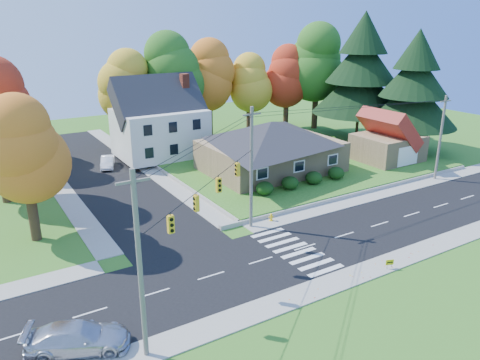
# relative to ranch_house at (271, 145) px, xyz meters

# --- Properties ---
(ground) EXTENTS (120.00, 120.00, 0.00)m
(ground) POSITION_rel_ranch_house_xyz_m (-8.00, -16.00, -3.27)
(ground) COLOR #3D7923
(road_main) EXTENTS (90.00, 8.00, 0.02)m
(road_main) POSITION_rel_ranch_house_xyz_m (-8.00, -16.00, -3.26)
(road_main) COLOR black
(road_main) RESTS_ON ground
(road_cross) EXTENTS (8.00, 44.00, 0.02)m
(road_cross) POSITION_rel_ranch_house_xyz_m (-16.00, 10.00, -3.25)
(road_cross) COLOR black
(road_cross) RESTS_ON ground
(sidewalk_north) EXTENTS (90.00, 2.00, 0.08)m
(sidewalk_north) POSITION_rel_ranch_house_xyz_m (-8.00, -11.00, -3.23)
(sidewalk_north) COLOR #9C9A90
(sidewalk_north) RESTS_ON ground
(sidewalk_south) EXTENTS (90.00, 2.00, 0.08)m
(sidewalk_south) POSITION_rel_ranch_house_xyz_m (-8.00, -21.00, -3.23)
(sidewalk_south) COLOR #9C9A90
(sidewalk_south) RESTS_ON ground
(lawn) EXTENTS (30.00, 30.00, 0.50)m
(lawn) POSITION_rel_ranch_house_xyz_m (5.00, 5.00, -3.02)
(lawn) COLOR #3D7923
(lawn) RESTS_ON ground
(ranch_house) EXTENTS (14.60, 10.60, 5.40)m
(ranch_house) POSITION_rel_ranch_house_xyz_m (0.00, 0.00, 0.00)
(ranch_house) COLOR tan
(ranch_house) RESTS_ON lawn
(colonial_house) EXTENTS (10.40, 8.40, 9.60)m
(colonial_house) POSITION_rel_ranch_house_xyz_m (-7.96, 12.00, 1.32)
(colonial_house) COLOR silver
(colonial_house) RESTS_ON lawn
(garage) EXTENTS (7.30, 6.30, 4.60)m
(garage) POSITION_rel_ranch_house_xyz_m (14.00, -4.01, -0.42)
(garage) COLOR tan
(garage) RESTS_ON lawn
(hedge_row) EXTENTS (10.70, 1.70, 1.27)m
(hedge_row) POSITION_rel_ranch_house_xyz_m (-0.50, -6.20, -2.13)
(hedge_row) COLOR #163A10
(hedge_row) RESTS_ON lawn
(traffic_infrastructure) EXTENTS (38.10, 10.66, 10.00)m
(traffic_infrastructure) POSITION_rel_ranch_house_xyz_m (-8.15, -14.65, 1.88)
(traffic_infrastructure) COLOR #666059
(traffic_infrastructure) RESTS_ON ground
(tree_lot_0) EXTENTS (6.72, 6.72, 12.51)m
(tree_lot_0) POSITION_rel_ranch_house_xyz_m (-10.00, 18.00, 5.04)
(tree_lot_0) COLOR #3F2A19
(tree_lot_0) RESTS_ON lawn
(tree_lot_1) EXTENTS (7.84, 7.84, 14.60)m
(tree_lot_1) POSITION_rel_ranch_house_xyz_m (-4.00, 17.00, 6.35)
(tree_lot_1) COLOR #3F2A19
(tree_lot_1) RESTS_ON lawn
(tree_lot_2) EXTENTS (7.28, 7.28, 13.56)m
(tree_lot_2) POSITION_rel_ranch_house_xyz_m (2.00, 18.00, 5.70)
(tree_lot_2) COLOR #3F2A19
(tree_lot_2) RESTS_ON lawn
(tree_lot_3) EXTENTS (6.16, 6.16, 11.47)m
(tree_lot_3) POSITION_rel_ranch_house_xyz_m (8.00, 17.00, 4.39)
(tree_lot_3) COLOR #3F2A19
(tree_lot_3) RESTS_ON lawn
(tree_lot_4) EXTENTS (6.72, 6.72, 12.51)m
(tree_lot_4) POSITION_rel_ranch_house_xyz_m (14.00, 16.00, 5.04)
(tree_lot_4) COLOR #3F2A19
(tree_lot_4) RESTS_ON lawn
(tree_lot_5) EXTENTS (8.40, 8.40, 15.64)m
(tree_lot_5) POSITION_rel_ranch_house_xyz_m (18.00, 14.00, 7.00)
(tree_lot_5) COLOR #3F2A19
(tree_lot_5) RESTS_ON lawn
(conifer_east_a) EXTENTS (12.80, 12.80, 16.96)m
(conifer_east_a) POSITION_rel_ranch_house_xyz_m (19.00, 6.00, 6.12)
(conifer_east_a) COLOR #3F2A19
(conifer_east_a) RESTS_ON lawn
(conifer_east_b) EXTENTS (11.20, 11.20, 14.84)m
(conifer_east_b) POSITION_rel_ranch_house_xyz_m (20.00, -2.00, 5.01)
(conifer_east_b) COLOR #3F2A19
(conifer_east_b) RESTS_ON lawn
(tree_west_0) EXTENTS (6.16, 6.16, 11.47)m
(tree_west_0) POSITION_rel_ranch_house_xyz_m (-25.00, -4.00, 3.89)
(tree_west_0) COLOR #3F2A19
(tree_west_0) RESTS_ON ground
(silver_sedan) EXTENTS (5.66, 4.04, 1.52)m
(silver_sedan) POSITION_rel_ranch_house_xyz_m (-25.32, -19.03, -2.48)
(silver_sedan) COLOR silver
(silver_sedan) RESTS_ON road_main
(white_car) EXTENTS (2.63, 4.17, 1.30)m
(white_car) POSITION_rel_ranch_house_xyz_m (-14.75, 11.75, -2.60)
(white_car) COLOR white
(white_car) RESTS_ON road_cross
(fire_hydrant) EXTENTS (0.42, 0.33, 0.73)m
(fire_hydrant) POSITION_rel_ranch_house_xyz_m (-7.43, -10.75, -2.92)
(fire_hydrant) COLOR yellow
(fire_hydrant) RESTS_ON ground
(yard_sign) EXTENTS (0.56, 0.22, 0.73)m
(yard_sign) POSITION_rel_ranch_house_xyz_m (-5.16, -21.60, -2.75)
(yard_sign) COLOR black
(yard_sign) RESTS_ON ground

